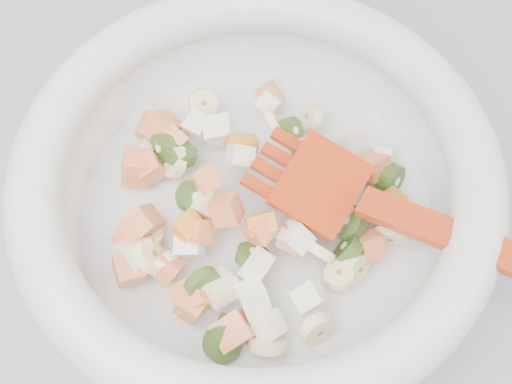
{
  "coord_description": "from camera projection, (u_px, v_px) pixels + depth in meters",
  "views": [
    {
      "loc": [
        -0.16,
        1.24,
        1.37
      ],
      "look_at": [
        -0.16,
        1.47,
        0.95
      ],
      "focal_mm": 45.0,
      "sensor_mm": 36.0,
      "label": 1
    }
  ],
  "objects": [
    {
      "name": "counter",
      "position": [
        368.0,
        364.0,
        0.91
      ],
      "size": [
        2.0,
        0.6,
        0.9
      ],
      "primitive_type": "cube",
      "color": "gray",
      "rests_on": "ground"
    },
    {
      "name": "mixing_bowl",
      "position": [
        257.0,
        188.0,
        0.47
      ],
      "size": [
        0.44,
        0.35,
        0.11
      ],
      "color": "white",
      "rests_on": "counter"
    }
  ]
}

